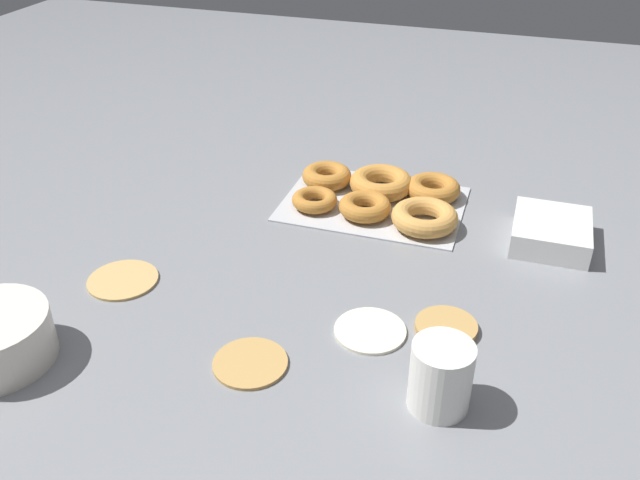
{
  "coord_description": "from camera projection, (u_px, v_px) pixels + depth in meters",
  "views": [
    {
      "loc": [
        -0.3,
        0.75,
        0.58
      ],
      "look_at": [
        -0.03,
        -0.08,
        0.04
      ],
      "focal_mm": 38.0,
      "sensor_mm": 36.0,
      "label": 1
    }
  ],
  "objects": [
    {
      "name": "paper_cup",
      "position": [
        441.0,
        376.0,
        0.77
      ],
      "size": [
        0.07,
        0.07,
        0.09
      ],
      "color": "white",
      "rests_on": "ground_plane"
    },
    {
      "name": "container_stack",
      "position": [
        551.0,
        232.0,
        1.08
      ],
      "size": [
        0.12,
        0.13,
        0.04
      ],
      "color": "white",
      "rests_on": "ground_plane"
    },
    {
      "name": "ground_plane",
      "position": [
        282.0,
        287.0,
        0.99
      ],
      "size": [
        3.0,
        3.0,
        0.0
      ],
      "primitive_type": "plane",
      "color": "gray"
    },
    {
      "name": "donut_tray",
      "position": [
        381.0,
        196.0,
        1.19
      ],
      "size": [
        0.31,
        0.22,
        0.04
      ],
      "color": "silver",
      "rests_on": "ground_plane"
    },
    {
      "name": "pancake_3",
      "position": [
        446.0,
        327.0,
        0.9
      ],
      "size": [
        0.08,
        0.08,
        0.01
      ],
      "primitive_type": "cylinder",
      "color": "tan",
      "rests_on": "ground_plane"
    },
    {
      "name": "pancake_2",
      "position": [
        123.0,
        279.0,
        1.0
      ],
      "size": [
        0.1,
        0.1,
        0.01
      ],
      "primitive_type": "cylinder",
      "color": "tan",
      "rests_on": "ground_plane"
    },
    {
      "name": "pancake_0",
      "position": [
        370.0,
        329.0,
        0.9
      ],
      "size": [
        0.1,
        0.1,
        0.01
      ],
      "primitive_type": "cylinder",
      "color": "silver",
      "rests_on": "ground_plane"
    },
    {
      "name": "pancake_1",
      "position": [
        250.0,
        362.0,
        0.84
      ],
      "size": [
        0.09,
        0.09,
        0.01
      ],
      "primitive_type": "cylinder",
      "color": "tan",
      "rests_on": "ground_plane"
    }
  ]
}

